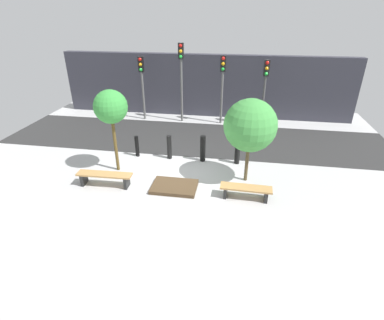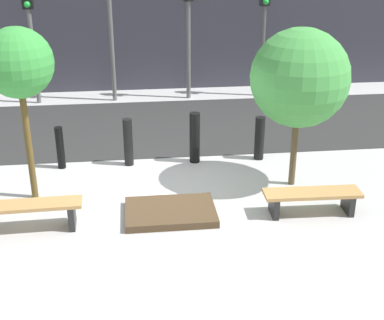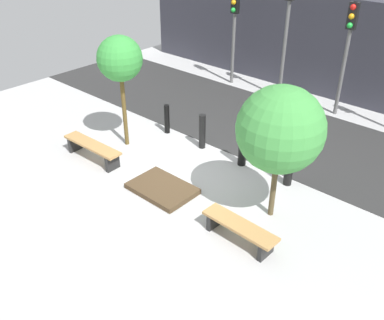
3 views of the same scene
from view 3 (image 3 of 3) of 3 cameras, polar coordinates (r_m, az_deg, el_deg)
ground_plane at (r=10.88m, az=-0.53°, el=-2.05°), size 18.00×18.00×0.00m
road_strip at (r=13.44m, az=10.05°, el=4.31°), size 18.00×4.11×0.01m
building_facade at (r=15.87m, az=18.02°, el=14.02°), size 16.20×0.50×3.39m
bench_left at (r=11.68m, az=-13.14°, el=1.55°), size 1.94×0.47×0.48m
bench_right at (r=8.77m, az=6.36°, el=-9.12°), size 1.68×0.48×0.42m
planter_bed at (r=10.30m, az=-3.98°, el=-3.81°), size 1.55×1.07×0.13m
tree_behind_left_bench at (r=11.48m, az=-9.61°, el=13.08°), size 1.20×1.20×3.10m
tree_behind_right_bench at (r=8.64m, az=11.69°, el=3.97°), size 1.79×1.79×3.00m
bollard_far_left at (r=12.77m, az=-3.37°, el=5.48°), size 0.16×0.16×0.89m
bollard_left at (r=11.90m, az=1.37°, el=3.83°), size 0.19×0.19×1.01m
bollard_center at (r=11.14m, az=6.78°, el=1.81°), size 0.22×0.22×1.08m
bollard_right at (r=10.56m, az=12.82°, el=-1.01°), size 0.21×0.21×0.94m
traffic_light_west at (r=16.20m, az=5.65°, el=18.01°), size 0.28×0.27×3.37m
traffic_light_mid_west at (r=14.97m, az=12.63°, el=18.14°), size 0.28×0.27×4.07m
traffic_light_mid_east at (r=14.14m, az=20.12°, el=14.85°), size 0.28×0.27×3.51m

